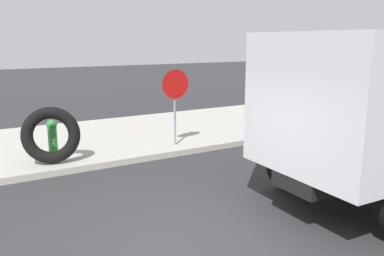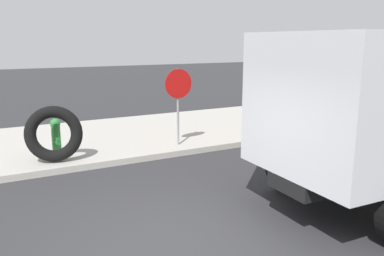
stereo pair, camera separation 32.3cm
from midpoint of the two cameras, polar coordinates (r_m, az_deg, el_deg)
name	(u,v)px [view 1 (the left image)]	position (r m, az deg, el deg)	size (l,w,h in m)	color
ground_plane	(160,253)	(5.82, -6.26, -17.30)	(80.00, 80.00, 0.00)	#2D2D30
sidewalk_curb	(55,145)	(11.66, -19.67, -2.25)	(36.00, 5.00, 0.15)	#ADA89E
fire_hydrant	(53,137)	(10.11, -20.09, -1.22)	(0.24, 0.55, 0.90)	#2D8438
loose_tire	(51,135)	(9.53, -20.35, -0.97)	(1.27, 1.27, 0.27)	black
stop_sign	(175,93)	(10.41, -3.32, 4.99)	(0.76, 0.08, 2.01)	gray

